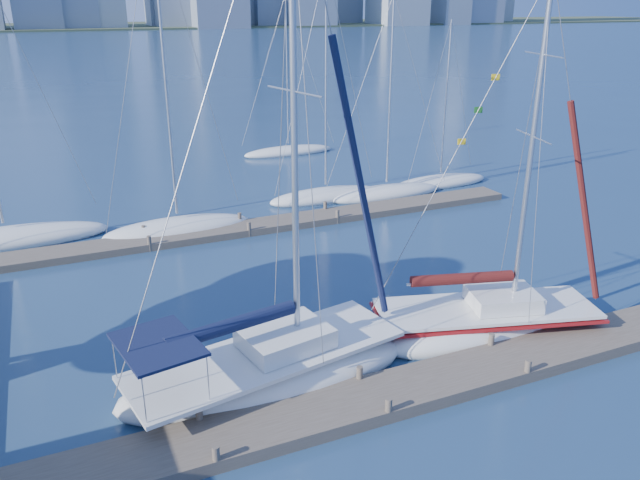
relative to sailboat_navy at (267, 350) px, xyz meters
name	(u,v)px	position (x,y,z in m)	size (l,w,h in m)	color
ground	(373,405)	(2.48, -2.33, -1.20)	(700.00, 700.00, 0.00)	navy
near_dock	(373,399)	(2.48, -2.33, -1.00)	(26.00, 2.00, 0.40)	brown
far_dock	(263,226)	(4.48, 13.67, -1.02)	(30.00, 1.80, 0.36)	brown
far_shore	(48,27)	(2.48, 317.67, -1.20)	(800.00, 100.00, 1.50)	#38472D
sailboat_navy	(267,350)	(0.00, 0.00, 0.00)	(9.83, 4.75, 16.06)	silver
sailboat_maroon	(487,307)	(8.33, -0.03, -0.22)	(8.89, 4.94, 12.77)	silver
bg_boat_0	(6,239)	(-7.87, 16.64, -0.90)	(9.92, 5.94, 16.68)	silver
bg_boat_1	(178,227)	(0.26, 14.82, -0.89)	(8.04, 4.79, 15.84)	silver
bg_boat_3	(326,195)	(9.69, 17.12, -0.94)	(7.46, 3.49, 13.71)	silver
bg_boat_4	(386,193)	(13.38, 16.18, -0.96)	(7.73, 3.81, 12.04)	silver
bg_boat_5	(440,182)	(17.87, 16.97, -0.98)	(7.19, 4.24, 10.58)	silver
bg_boat_7	(288,151)	(12.00, 29.36, -0.97)	(7.54, 3.62, 12.09)	silver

